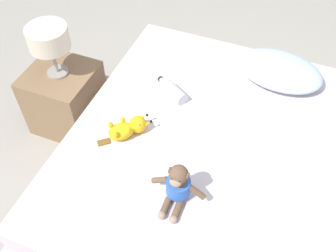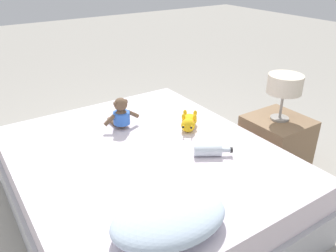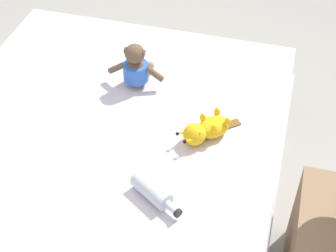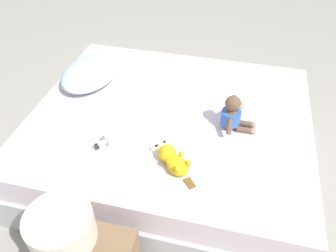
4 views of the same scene
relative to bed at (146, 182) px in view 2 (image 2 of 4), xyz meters
name	(u,v)px [view 2 (image 2 of 4)]	position (x,y,z in m)	size (l,w,h in m)	color
ground_plane	(147,208)	(0.00, 0.00, -0.23)	(16.00, 16.00, 0.00)	#9E998E
bed	(146,182)	(0.00, 0.00, 0.00)	(1.60, 1.88, 0.46)	#B2B2B7
pillow	(169,218)	(0.25, 0.67, 0.30)	(0.60, 0.44, 0.13)	silver
plush_monkey	(121,115)	(-0.04, -0.40, 0.33)	(0.29, 0.23, 0.24)	brown
plush_yellow_creature	(189,122)	(-0.44, -0.12, 0.28)	(0.26, 0.28, 0.10)	yellow
glass_bottle	(209,150)	(-0.32, 0.26, 0.27)	(0.24, 0.18, 0.08)	silver
nightstand	(275,146)	(-1.10, 0.16, 0.01)	(0.43, 0.43, 0.48)	#846647
bedside_lamp	(285,85)	(-1.10, 0.16, 0.52)	(0.26, 0.26, 0.35)	gray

